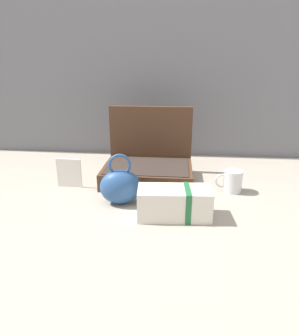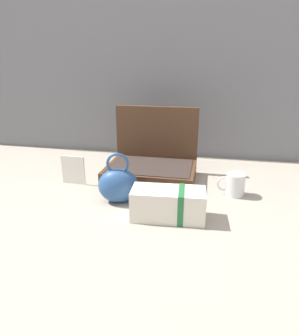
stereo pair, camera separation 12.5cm
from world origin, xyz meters
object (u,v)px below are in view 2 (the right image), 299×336
object	(u,v)px
info_card_left	(73,170)
teal_pouch_handbag	(118,185)
coffee_mug	(235,185)
open_suitcase	(152,164)
cream_toiletry_bag	(169,204)

from	to	relation	value
info_card_left	teal_pouch_handbag	bearing A→B (deg)	-26.13
teal_pouch_handbag	coffee_mug	bearing A→B (deg)	18.82
open_suitcase	cream_toiletry_bag	bearing A→B (deg)	-70.06
info_card_left	cream_toiletry_bag	bearing A→B (deg)	-23.62
open_suitcase	cream_toiletry_bag	size ratio (longest dim) A/B	1.52
coffee_mug	cream_toiletry_bag	bearing A→B (deg)	-134.52
open_suitcase	coffee_mug	bearing A→B (deg)	-17.40
open_suitcase	info_card_left	world-z (taller)	open_suitcase
teal_pouch_handbag	open_suitcase	bearing A→B (deg)	72.99
open_suitcase	info_card_left	bearing A→B (deg)	-158.52
teal_pouch_handbag	info_card_left	world-z (taller)	teal_pouch_handbag
open_suitcase	cream_toiletry_bag	distance (m)	0.39
coffee_mug	info_card_left	bearing A→B (deg)	-178.65
teal_pouch_handbag	cream_toiletry_bag	bearing A→B (deg)	-22.75
teal_pouch_handbag	info_card_left	xyz separation A→B (m)	(-0.26, 0.14, -0.01)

